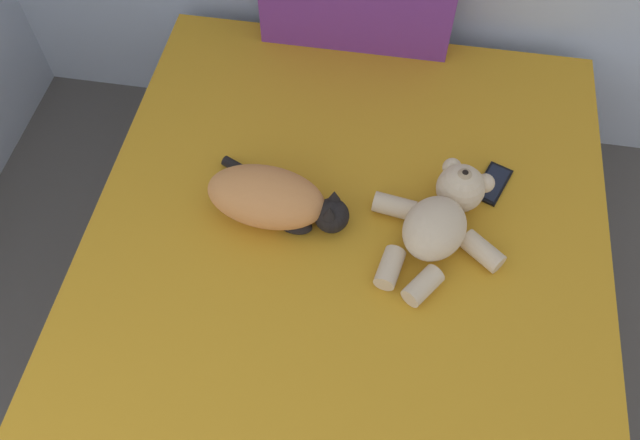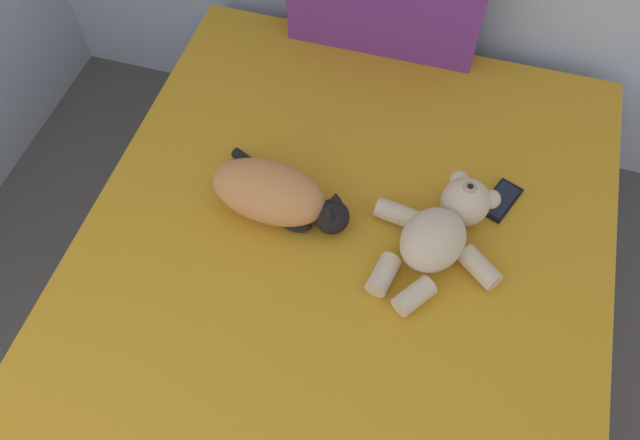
% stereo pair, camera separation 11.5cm
% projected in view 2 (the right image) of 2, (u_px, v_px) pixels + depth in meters
% --- Properties ---
extents(bed, '(1.54, 1.96, 0.52)m').
position_uv_depth(bed, '(334.00, 309.00, 1.97)').
color(bed, brown).
rests_on(bed, ground_plane).
extents(cat, '(0.42, 0.28, 0.15)m').
position_uv_depth(cat, '(275.00, 194.00, 1.80)').
color(cat, '#D18447').
rests_on(cat, bed).
extents(teddy_bear, '(0.38, 0.46, 0.15)m').
position_uv_depth(teddy_bear, '(442.00, 230.00, 1.74)').
color(teddy_bear, beige).
rests_on(teddy_bear, bed).
extents(cell_phone, '(0.12, 0.16, 0.01)m').
position_uv_depth(cell_phone, '(501.00, 200.00, 1.87)').
color(cell_phone, black).
rests_on(cell_phone, bed).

